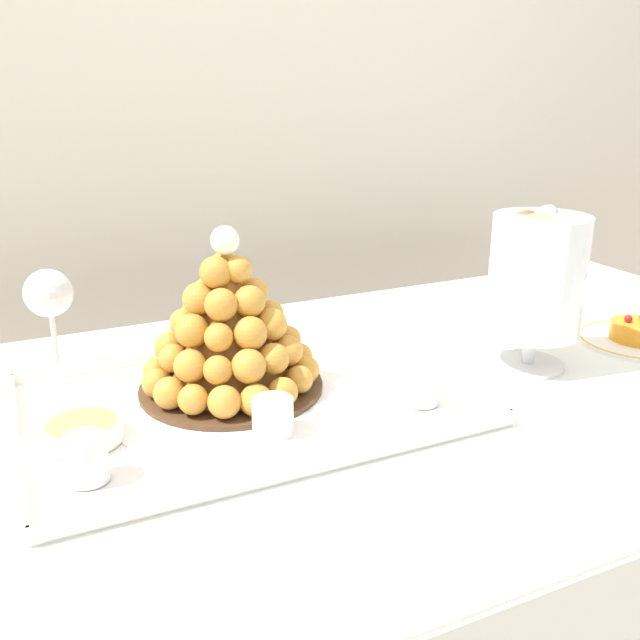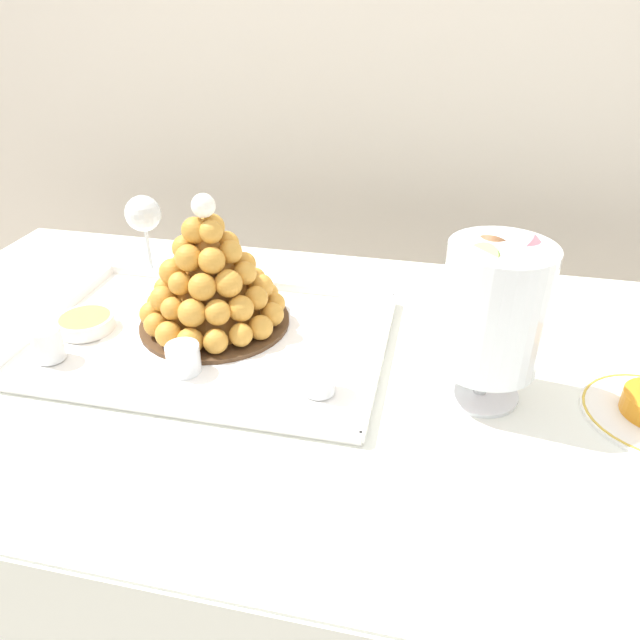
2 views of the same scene
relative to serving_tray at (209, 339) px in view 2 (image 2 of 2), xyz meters
name	(u,v)px [view 2 (image 2 of 2)]	position (x,y,z in m)	size (l,w,h in m)	color
ground_plane	(327,639)	(0.22, -0.02, -0.78)	(12.00, 12.00, 0.00)	beige
backdrop_wall	(402,15)	(0.22, 0.85, 0.47)	(4.80, 0.10, 2.50)	silver
buffet_table	(329,404)	(0.22, -0.02, -0.09)	(1.72, 0.89, 0.77)	brown
serving_tray	(209,339)	(0.00, 0.00, 0.00)	(0.62, 0.42, 0.02)	white
croquembouche	(211,279)	(-0.01, 0.05, 0.09)	(0.27, 0.27, 0.25)	#4C331E
dessert_cup_left	(48,345)	(-0.23, -0.12, 0.03)	(0.05, 0.05, 0.06)	silver
dessert_cup_mid_left	(184,359)	(0.00, -0.10, 0.02)	(0.05, 0.05, 0.05)	silver
dessert_cup_centre	(319,378)	(0.22, -0.11, 0.03)	(0.05, 0.05, 0.05)	silver
creme_brulee_ramekin	(86,322)	(-0.23, -0.02, 0.02)	(0.10, 0.10, 0.03)	white
macaron_goblet	(494,309)	(0.47, -0.05, 0.15)	(0.15, 0.15, 0.27)	white
wine_glass	(143,216)	(-0.23, 0.25, 0.12)	(0.08, 0.08, 0.17)	silver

